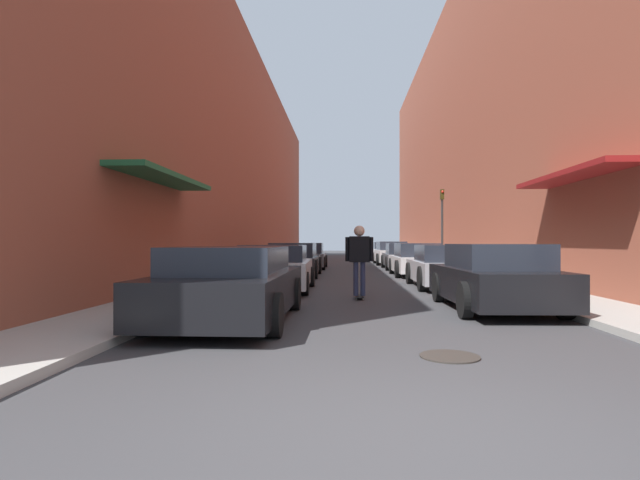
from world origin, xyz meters
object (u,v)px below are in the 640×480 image
(parked_car_right_0, at_px, (494,278))
(traffic_light, at_px, (442,220))
(parked_car_left_2, at_px, (294,260))
(parked_car_right_4, at_px, (391,253))
(parked_car_left_3, at_px, (306,256))
(skateboarder, at_px, (359,254))
(parked_car_right_5, at_px, (385,252))
(parked_car_left_1, at_px, (275,269))
(parked_car_right_1, at_px, (444,267))
(parked_car_right_3, at_px, (403,257))
(parked_car_left_0, at_px, (232,285))
(parked_car_right_2, at_px, (416,260))
(manhole_cover, at_px, (450,356))

(parked_car_right_0, relative_size, traffic_light, 1.15)
(parked_car_left_2, relative_size, parked_car_right_4, 0.98)
(parked_car_left_3, distance_m, skateboarder, 13.52)
(parked_car_right_5, distance_m, traffic_light, 13.52)
(parked_car_right_5, bearing_deg, parked_car_left_1, -102.47)
(parked_car_left_1, height_order, traffic_light, traffic_light)
(parked_car_right_1, relative_size, parked_car_right_3, 0.96)
(parked_car_left_0, xyz_separation_m, parked_car_left_3, (-0.03, 16.80, 0.00))
(parked_car_left_1, xyz_separation_m, parked_car_right_1, (4.88, 1.18, 0.01))
(parked_car_left_3, relative_size, traffic_light, 1.27)
(parked_car_right_4, xyz_separation_m, traffic_light, (1.54, -7.76, 1.65))
(parked_car_left_3, relative_size, parked_car_right_3, 1.06)
(parked_car_left_1, bearing_deg, parked_car_right_2, 52.37)
(parked_car_left_0, bearing_deg, parked_car_right_3, 73.64)
(parked_car_left_3, bearing_deg, manhole_cover, -80.62)
(parked_car_left_3, distance_m, manhole_cover, 19.56)
(parked_car_right_0, bearing_deg, parked_car_right_5, 90.16)
(parked_car_left_1, xyz_separation_m, parked_car_right_2, (4.78, 6.20, 0.01))
(parked_car_left_0, relative_size, parked_car_right_5, 1.08)
(parked_car_right_2, height_order, parked_car_right_4, parked_car_right_4)
(parked_car_right_5, bearing_deg, manhole_cover, -93.22)
(parked_car_left_3, relative_size, skateboarder, 2.59)
(parked_car_left_1, relative_size, parked_car_right_4, 0.84)
(parked_car_right_5, bearing_deg, parked_car_left_2, -106.94)
(parked_car_right_4, distance_m, skateboarder, 18.28)
(parked_car_left_0, xyz_separation_m, parked_car_right_3, (4.82, 16.41, 0.00))
(parked_car_right_0, height_order, parked_car_right_1, parked_car_right_0)
(parked_car_right_2, xyz_separation_m, parked_car_right_4, (-0.08, 10.06, 0.04))
(parked_car_left_3, xyz_separation_m, parked_car_right_4, (4.72, 4.80, 0.04))
(skateboarder, bearing_deg, parked_car_right_4, 82.39)
(parked_car_left_1, distance_m, skateboarder, 2.98)
(parked_car_right_3, relative_size, parked_car_right_4, 0.88)
(traffic_light, bearing_deg, parked_car_right_3, 118.94)
(parked_car_right_4, bearing_deg, parked_car_right_0, -89.41)
(parked_car_right_4, bearing_deg, parked_car_left_1, -106.11)
(parked_car_left_2, relative_size, parked_car_right_0, 1.15)
(parked_car_right_1, relative_size, parked_car_right_2, 1.04)
(parked_car_left_1, distance_m, traffic_light, 10.68)
(parked_car_left_3, xyz_separation_m, traffic_light, (6.27, -2.96, 1.69))
(parked_car_right_1, bearing_deg, parked_car_right_2, 91.15)
(skateboarder, bearing_deg, parked_car_right_2, 72.75)
(parked_car_right_5, bearing_deg, parked_car_right_4, -91.36)
(parked_car_left_1, xyz_separation_m, parked_car_left_2, (-0.06, 5.79, 0.03))
(parked_car_right_1, xyz_separation_m, traffic_light, (1.36, 7.32, 1.70))
(parked_car_right_1, bearing_deg, parked_car_right_5, 90.14)
(parked_car_right_5, bearing_deg, parked_car_right_3, -90.05)
(skateboarder, xyz_separation_m, traffic_light, (3.96, 10.36, 1.24))
(skateboarder, bearing_deg, parked_car_left_1, 140.73)
(parked_car_right_1, distance_m, parked_car_right_3, 9.88)
(parked_car_right_1, xyz_separation_m, manhole_cover, (-1.72, -9.01, -0.61))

